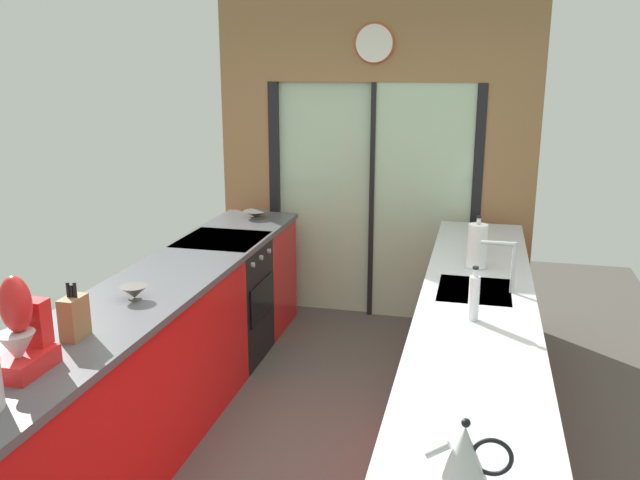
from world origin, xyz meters
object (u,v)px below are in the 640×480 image
oven_range (224,299)px  mixing_bowl_far (256,214)px  kettle (465,456)px  paper_towel_roll (477,246)px  stand_mixer (22,335)px  mixing_bowl_near (134,292)px  soap_bottle_near (474,297)px  knife_block (74,317)px  soap_bottle_far (478,239)px

oven_range → mixing_bowl_far: mixing_bowl_far is taller
kettle → paper_towel_roll: bearing=90.1°
stand_mixer → paper_towel_roll: bearing=47.1°
paper_towel_roll → kettle: bearing=-89.9°
mixing_bowl_near → mixing_bowl_far: bearing=90.0°
stand_mixer → soap_bottle_near: bearing=29.9°
mixing_bowl_far → stand_mixer: stand_mixer is taller
oven_range → soap_bottle_near: 2.22m
knife_block → paper_towel_roll: bearing=41.3°
knife_block → oven_range: bearing=90.6°
stand_mixer → mixing_bowl_near: bearing=90.0°
soap_bottle_near → knife_block: bearing=-159.4°
knife_block → paper_towel_roll: paper_towel_roll is taller
mixing_bowl_near → soap_bottle_near: (1.78, 0.13, 0.08)m
stand_mixer → kettle: stand_mixer is taller
mixing_bowl_near → stand_mixer: 0.90m
mixing_bowl_near → paper_towel_roll: paper_towel_roll is taller
kettle → soap_bottle_near: (-0.00, 1.38, 0.02)m
mixing_bowl_far → stand_mixer: bearing=-90.0°
paper_towel_roll → knife_block: bearing=-138.7°
kettle → mixing_bowl_near: bearing=145.0°
oven_range → mixing_bowl_near: size_ratio=6.15×
soap_bottle_near → stand_mixer: bearing=-150.1°
paper_towel_roll → stand_mixer: bearing=-132.9°
mixing_bowl_far → mixing_bowl_near: bearing=-90.0°
soap_bottle_near → mixing_bowl_near: bearing=-175.9°
stand_mixer → oven_range: bearing=90.5°
oven_range → kettle: size_ratio=3.54×
oven_range → stand_mixer: (0.02, -2.19, 0.63)m
oven_range → soap_bottle_far: size_ratio=3.41×
stand_mixer → soap_bottle_near: size_ratio=1.52×
oven_range → soap_bottle_near: bearing=-33.0°
oven_range → stand_mixer: size_ratio=2.19×
kettle → paper_towel_roll: paper_towel_roll is taller
knife_block → stand_mixer: bearing=-90.0°
mixing_bowl_near → paper_towel_roll: size_ratio=0.49×
knife_block → soap_bottle_far: knife_block is taller
soap_bottle_near → soap_bottle_far: (-0.00, 1.16, -0.00)m
knife_block → paper_towel_roll: size_ratio=0.90×
mixing_bowl_near → soap_bottle_near: size_ratio=0.54×
kettle → soap_bottle_far: size_ratio=0.96×
mixing_bowl_near → mixing_bowl_far: 1.99m
mixing_bowl_far → knife_block: size_ratio=0.75×
knife_block → kettle: 1.92m
mixing_bowl_near → kettle: (1.78, -1.25, 0.06)m
stand_mixer → mixing_bowl_far: bearing=90.0°
oven_range → knife_block: (0.02, -1.83, 0.57)m
oven_range → stand_mixer: 2.28m
mixing_bowl_far → paper_towel_roll: (1.78, -0.97, 0.10)m
mixing_bowl_near → oven_range: bearing=90.8°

